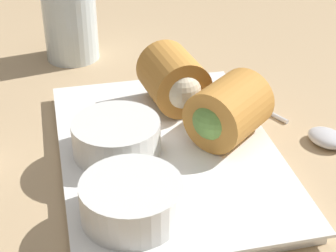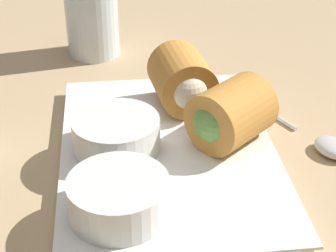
{
  "view_description": "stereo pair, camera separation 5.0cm",
  "coord_description": "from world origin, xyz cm",
  "px_view_note": "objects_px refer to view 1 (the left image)",
  "views": [
    {
      "loc": [
        -44.13,
        7.49,
        34.69
      ],
      "look_at": [
        0.75,
        -2.62,
        6.04
      ],
      "focal_mm": 60.0,
      "sensor_mm": 36.0,
      "label": 1
    },
    {
      "loc": [
        -44.97,
        2.56,
        34.69
      ],
      "look_at": [
        0.75,
        -2.62,
        6.04
      ],
      "focal_mm": 60.0,
      "sensor_mm": 36.0,
      "label": 2
    }
  ],
  "objects_px": {
    "serving_plate": "(168,154)",
    "drinking_glass": "(70,16)",
    "dipping_bowl_far": "(131,199)",
    "dipping_bowl_near": "(116,136)",
    "spoon": "(316,133)"
  },
  "relations": [
    {
      "from": "serving_plate",
      "to": "spoon",
      "type": "height_order",
      "value": "same"
    },
    {
      "from": "dipping_bowl_near",
      "to": "spoon",
      "type": "distance_m",
      "value": 0.21
    },
    {
      "from": "dipping_bowl_near",
      "to": "dipping_bowl_far",
      "type": "xyz_separation_m",
      "value": [
        -0.1,
        0.0,
        0.0
      ]
    },
    {
      "from": "dipping_bowl_near",
      "to": "drinking_glass",
      "type": "relative_size",
      "value": 0.72
    },
    {
      "from": "spoon",
      "to": "drinking_glass",
      "type": "relative_size",
      "value": 1.49
    },
    {
      "from": "serving_plate",
      "to": "dipping_bowl_far",
      "type": "bearing_deg",
      "value": 150.85
    },
    {
      "from": "serving_plate",
      "to": "dipping_bowl_far",
      "type": "xyz_separation_m",
      "value": [
        -0.09,
        0.05,
        0.03
      ]
    },
    {
      "from": "serving_plate",
      "to": "dipping_bowl_near",
      "type": "height_order",
      "value": "dipping_bowl_near"
    },
    {
      "from": "dipping_bowl_near",
      "to": "drinking_glass",
      "type": "bearing_deg",
      "value": 4.94
    },
    {
      "from": "dipping_bowl_far",
      "to": "drinking_glass",
      "type": "relative_size",
      "value": 0.72
    },
    {
      "from": "serving_plate",
      "to": "drinking_glass",
      "type": "xyz_separation_m",
      "value": [
        0.27,
        0.07,
        0.05
      ]
    },
    {
      "from": "drinking_glass",
      "to": "dipping_bowl_near",
      "type": "bearing_deg",
      "value": -175.06
    },
    {
      "from": "dipping_bowl_near",
      "to": "dipping_bowl_far",
      "type": "relative_size",
      "value": 1.0
    },
    {
      "from": "serving_plate",
      "to": "dipping_bowl_far",
      "type": "distance_m",
      "value": 0.11
    },
    {
      "from": "spoon",
      "to": "drinking_glass",
      "type": "distance_m",
      "value": 0.36
    }
  ]
}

